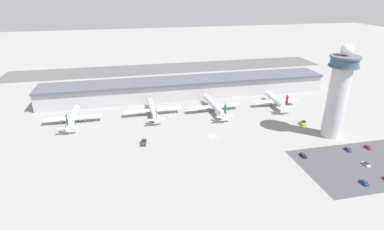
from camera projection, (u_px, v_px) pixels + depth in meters
The scene contains 16 objects.
ground_plane at pixel (212, 136), 170.86m from camera, with size 1000.00×1000.00×0.00m, color gray.
terminal_building at pixel (187, 88), 230.89m from camera, with size 216.67×25.00×14.00m.
runway_strip at pixel (170, 68), 314.83m from camera, with size 325.01×44.00×0.01m, color #515154.
control_tower at pixel (338, 92), 161.78m from camera, with size 15.46×15.46×52.50m.
parking_lot_surface at pixel (366, 164), 143.91m from camera, with size 64.00×40.00×0.01m, color #424247.
airplane_gate_alpha at pixel (73, 118), 186.07m from camera, with size 35.01×33.92×12.26m.
airplane_gate_bravo at pixel (153, 110), 197.78m from camera, with size 37.63×36.22×11.51m.
airplane_gate_charlie at pixel (215, 106), 203.44m from camera, with size 37.31×40.71×12.66m.
airplane_gate_delta at pixel (276, 101), 212.43m from camera, with size 31.73×32.73×13.41m.
service_truck_catering at pixel (144, 142), 162.53m from camera, with size 3.45×6.45×2.45m.
service_truck_fuel at pixel (303, 123), 185.17m from camera, with size 3.86×6.53×2.96m.
car_green_van at pixel (364, 183), 129.55m from camera, with size 1.84×4.28×1.59m.
car_grey_coupe at pixel (368, 147), 158.13m from camera, with size 1.75×4.11×1.56m.
car_yellow_taxi at pixel (366, 164), 143.28m from camera, with size 1.96×4.33×1.39m.
car_black_suv at pixel (303, 155), 150.54m from camera, with size 1.81×4.62×1.60m.
car_silver_sedan at pixel (348, 149), 155.98m from camera, with size 1.96×4.28×1.57m.
Camera 1 is at (-44.00, -146.15, 78.61)m, focal length 28.00 mm.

